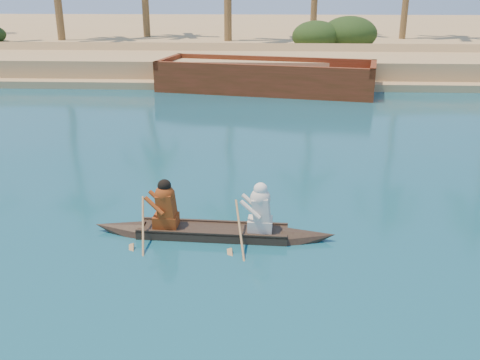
# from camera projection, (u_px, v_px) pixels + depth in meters

# --- Properties ---
(sandy_embankment) EXTENTS (150.00, 51.00, 1.50)m
(sandy_embankment) POSITION_uv_depth(u_px,v_px,m) (244.00, 37.00, 50.61)
(sandy_embankment) COLOR tan
(sandy_embankment) RESTS_ON ground
(shrub_cluster) EXTENTS (100.00, 6.00, 2.40)m
(shrub_cluster) POSITION_uv_depth(u_px,v_px,m) (234.00, 47.00, 35.94)
(shrub_cluster) COLOR #1B3412
(shrub_cluster) RESTS_ON ground
(canoe) EXTENTS (5.25, 0.95, 1.44)m
(canoe) POSITION_uv_depth(u_px,v_px,m) (213.00, 224.00, 11.39)
(canoe) COLOR #35291D
(canoe) RESTS_ON ground
(barge_mid) EXTENTS (11.28, 5.63, 1.80)m
(barge_mid) POSITION_uv_depth(u_px,v_px,m) (266.00, 78.00, 27.19)
(barge_mid) COLOR maroon
(barge_mid) RESTS_ON ground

